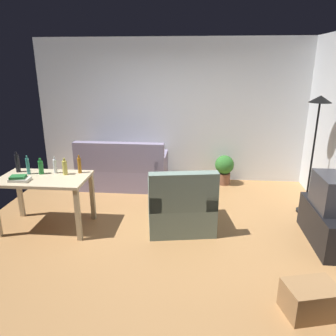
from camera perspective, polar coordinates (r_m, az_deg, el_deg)
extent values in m
cube|color=#9E7042|center=(4.72, -1.81, -10.68)|extent=(5.20, 4.40, 0.02)
cube|color=silver|center=(6.39, 0.54, 9.91)|extent=(5.20, 0.10, 2.70)
cube|color=gray|center=(6.26, -7.70, -1.27)|extent=(1.61, 0.84, 0.40)
cube|color=slate|center=(5.81, -8.62, 1.90)|extent=(1.61, 0.16, 0.52)
cube|color=gray|center=(6.05, -1.12, 1.27)|extent=(0.16, 0.84, 0.22)
cube|color=gray|center=(6.37, -14.18, 1.59)|extent=(0.16, 0.84, 0.22)
cube|color=black|center=(4.76, 26.25, -9.02)|extent=(0.44, 1.10, 0.48)
cube|color=#2D2D33|center=(4.59, 27.04, -3.86)|extent=(0.40, 0.60, 0.44)
cylinder|color=black|center=(5.63, 22.81, -6.92)|extent=(0.26, 0.26, 0.03)
cylinder|color=black|center=(5.34, 23.91, 1.44)|extent=(0.03, 0.03, 1.68)
cone|color=black|center=(5.18, 25.17, 10.90)|extent=(0.32, 0.32, 0.10)
cube|color=#C6B28E|center=(4.77, -20.98, -1.74)|extent=(1.21, 0.71, 0.04)
cube|color=tan|center=(4.43, -15.51, -7.99)|extent=(0.06, 0.06, 0.72)
cube|color=tan|center=(5.41, -24.53, -4.19)|extent=(0.06, 0.06, 0.72)
cube|color=tan|center=(4.97, -13.11, -4.90)|extent=(0.06, 0.06, 0.72)
cylinder|color=brown|center=(6.39, 9.74, -1.82)|extent=(0.24, 0.24, 0.22)
sphere|color=#2D6B28|center=(6.31, 9.87, 0.58)|extent=(0.36, 0.36, 0.36)
cube|color=slate|center=(4.71, 2.15, -7.82)|extent=(1.03, 0.98, 0.40)
cube|color=slate|center=(4.22, 2.74, -4.21)|extent=(0.91, 0.31, 0.52)
cube|color=slate|center=(4.64, 6.75, -4.18)|extent=(0.30, 0.85, 0.22)
cube|color=slate|center=(4.56, -2.44, -4.47)|extent=(0.30, 0.85, 0.22)
cube|color=olive|center=(3.54, 23.70, -20.33)|extent=(0.55, 0.45, 0.30)
cylinder|color=black|center=(5.09, -24.89, 0.75)|extent=(0.06, 0.06, 0.26)
cylinder|color=black|center=(5.06, -25.11, 2.36)|extent=(0.03, 0.03, 0.04)
cylinder|color=teal|center=(4.94, -23.35, 0.28)|extent=(0.05, 0.05, 0.23)
cylinder|color=teal|center=(4.90, -23.54, 1.77)|extent=(0.02, 0.02, 0.04)
cylinder|color=#1E722D|center=(4.89, -21.39, 0.09)|extent=(0.07, 0.07, 0.19)
cylinder|color=#1E722D|center=(4.85, -21.54, 1.38)|extent=(0.03, 0.03, 0.04)
cylinder|color=silver|center=(4.85, -19.19, 0.27)|extent=(0.05, 0.05, 0.20)
cylinder|color=silver|center=(4.82, -19.34, 1.61)|extent=(0.02, 0.02, 0.04)
cylinder|color=#BCB24C|center=(4.74, -17.64, 0.03)|extent=(0.07, 0.07, 0.20)
cylinder|color=#BCB24C|center=(4.71, -17.77, 1.40)|extent=(0.03, 0.03, 0.04)
cylinder|color=#9E6019|center=(4.75, -15.26, 0.44)|extent=(0.05, 0.05, 0.22)
cylinder|color=#9E6019|center=(4.72, -15.39, 1.95)|extent=(0.02, 0.02, 0.04)
cube|color=beige|center=(4.72, -24.53, -1.86)|extent=(0.26, 0.17, 0.04)
cube|color=#236B33|center=(4.71, -24.83, -1.43)|extent=(0.21, 0.17, 0.03)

